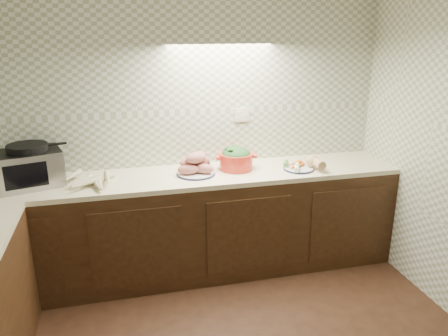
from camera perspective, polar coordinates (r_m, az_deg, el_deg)
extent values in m
cube|color=gray|center=(3.77, -5.69, 6.20)|extent=(3.60, 0.05, 2.60)
cube|color=beige|center=(3.89, 2.37, 6.95)|extent=(0.13, 0.01, 0.12)
cube|color=black|center=(3.80, -4.66, -7.61)|extent=(3.60, 0.60, 0.86)
cube|color=beige|center=(3.62, -4.84, -1.20)|extent=(3.60, 0.60, 0.04)
cube|color=black|center=(3.65, -24.00, -0.02)|extent=(0.53, 0.45, 0.27)
cube|color=#A2A2A7|center=(3.48, -23.70, -0.82)|extent=(0.44, 0.13, 0.27)
cube|color=black|center=(3.48, -23.70, -0.82)|extent=(0.29, 0.08, 0.18)
cylinder|color=black|center=(3.61, -24.33, 2.44)|extent=(0.36, 0.36, 0.05)
cone|color=beige|center=(3.52, -18.09, -1.84)|extent=(0.22, 0.20, 0.05)
cone|color=beige|center=(3.56, -15.49, -1.38)|extent=(0.18, 0.20, 0.05)
cone|color=beige|center=(3.48, -18.83, -2.14)|extent=(0.17, 0.22, 0.06)
cone|color=beige|center=(3.47, -15.04, -1.77)|extent=(0.09, 0.28, 0.06)
cone|color=beige|center=(3.58, -18.68, -1.56)|extent=(0.07, 0.22, 0.06)
cone|color=beige|center=(3.60, -15.87, -1.16)|extent=(0.08, 0.26, 0.06)
cone|color=beige|center=(3.56, -14.64, -1.35)|extent=(0.25, 0.15, 0.05)
cone|color=beige|center=(3.50, -18.10, -1.47)|extent=(0.21, 0.21, 0.05)
cone|color=beige|center=(3.49, -15.29, -1.23)|extent=(0.06, 0.27, 0.06)
cone|color=beige|center=(3.49, -18.17, -1.53)|extent=(0.18, 0.21, 0.05)
cylinder|color=#141A41|center=(3.62, -3.69, -0.76)|extent=(0.32, 0.32, 0.01)
cylinder|color=silver|center=(3.62, -3.69, -0.73)|extent=(0.30, 0.30, 0.02)
ellipsoid|color=#A96559|center=(3.57, -4.70, -0.20)|extent=(0.18, 0.10, 0.08)
ellipsoid|color=#A96559|center=(3.58, -2.68, -0.06)|extent=(0.18, 0.10, 0.08)
ellipsoid|color=#A96559|center=(3.66, -3.92, 0.29)|extent=(0.18, 0.10, 0.08)
ellipsoid|color=#A96559|center=(3.61, -4.56, 0.81)|extent=(0.18, 0.10, 0.08)
ellipsoid|color=#A96559|center=(3.64, -3.19, 0.99)|extent=(0.18, 0.10, 0.08)
ellipsoid|color=#A96559|center=(3.57, -3.69, 1.28)|extent=(0.18, 0.10, 0.08)
ellipsoid|color=#A96559|center=(3.60, -3.46, 1.55)|extent=(0.18, 0.10, 0.08)
cylinder|color=black|center=(3.74, -2.98, 0.26)|extent=(0.15, 0.15, 0.06)
sphere|color=maroon|center=(3.73, -3.22, 0.95)|extent=(0.08, 0.08, 0.08)
sphere|color=beige|center=(3.75, -2.56, 0.88)|extent=(0.05, 0.05, 0.05)
cylinder|color=red|center=(3.72, 1.60, 0.89)|extent=(0.30, 0.30, 0.14)
cube|color=red|center=(3.69, -0.79, 1.35)|extent=(0.04, 0.06, 0.02)
cube|color=red|center=(3.75, 3.95, 1.59)|extent=(0.04, 0.06, 0.02)
ellipsoid|color=#295C24|center=(3.71, 1.60, 1.72)|extent=(0.25, 0.25, 0.14)
cylinder|color=#141A41|center=(3.79, 9.72, -0.11)|extent=(0.26, 0.26, 0.01)
cylinder|color=silver|center=(3.79, 9.72, -0.08)|extent=(0.25, 0.25, 0.02)
cone|color=orange|center=(3.81, 9.53, 0.41)|extent=(0.15, 0.07, 0.03)
cone|color=orange|center=(3.81, 9.58, 0.40)|extent=(0.15, 0.09, 0.03)
cone|color=orange|center=(3.79, 9.44, 0.33)|extent=(0.14, 0.11, 0.03)
cone|color=orange|center=(3.81, 9.44, 0.67)|extent=(0.15, 0.08, 0.03)
cone|color=orange|center=(3.77, 9.27, 0.52)|extent=(0.13, 0.12, 0.03)
cylinder|color=white|center=(3.73, 9.49, 0.10)|extent=(0.10, 0.17, 0.04)
cylinder|color=#3C6F2E|center=(3.81, 8.09, 0.59)|extent=(0.08, 0.11, 0.04)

